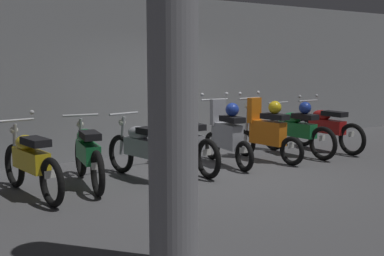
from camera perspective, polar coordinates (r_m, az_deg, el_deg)
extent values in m
plane|color=#4C4C4F|center=(8.00, 4.49, -5.60)|extent=(80.00, 80.00, 0.00)
cube|color=gray|center=(9.98, -4.59, 6.30)|extent=(16.00, 0.30, 3.18)
torus|color=black|center=(7.64, -20.30, -4.22)|extent=(0.17, 0.66, 0.65)
torus|color=black|center=(6.46, -16.29, -6.21)|extent=(0.17, 0.66, 0.65)
cube|color=gold|center=(7.00, -18.54, -3.62)|extent=(0.33, 0.85, 0.28)
ellipsoid|color=gold|center=(7.11, -19.08, -1.67)|extent=(0.31, 0.47, 0.22)
cube|color=black|center=(6.79, -18.07, -1.55)|extent=(0.30, 0.55, 0.10)
cylinder|color=#B7BABF|center=(7.43, -20.28, 0.85)|extent=(0.56, 0.11, 0.04)
sphere|color=#B7BABF|center=(7.51, -18.45, 1.77)|extent=(0.07, 0.07, 0.07)
cylinder|color=#B7BABF|center=(7.53, -20.28, -1.91)|extent=(0.08, 0.17, 0.65)
sphere|color=silver|center=(7.50, -20.36, -0.25)|extent=(0.12, 0.12, 0.12)
cube|color=white|center=(6.46, -16.42, -5.30)|extent=(0.16, 0.03, 0.10)
torus|color=black|center=(8.06, -13.07, -3.32)|extent=(0.20, 0.66, 0.65)
torus|color=black|center=(6.81, -11.12, -5.31)|extent=(0.20, 0.66, 0.65)
cube|color=#197238|center=(7.39, -12.22, -2.79)|extent=(0.36, 0.86, 0.28)
ellipsoid|color=#197238|center=(7.51, -12.50, -0.94)|extent=(0.33, 0.48, 0.22)
cube|color=black|center=(7.17, -12.01, -0.85)|extent=(0.33, 0.55, 0.10)
cylinder|color=#B7BABF|center=(7.85, -13.09, 1.49)|extent=(0.56, 0.13, 0.04)
cylinder|color=#B7BABF|center=(7.95, -13.07, -1.12)|extent=(0.08, 0.17, 0.65)
sphere|color=silver|center=(7.92, -13.12, 0.45)|extent=(0.12, 0.12, 0.12)
cube|color=white|center=(6.81, -11.19, -4.45)|extent=(0.16, 0.04, 0.10)
torus|color=black|center=(8.16, -8.43, -3.06)|extent=(0.21, 0.66, 0.65)
torus|color=black|center=(7.15, -2.38, -4.53)|extent=(0.21, 0.66, 0.65)
cube|color=#9EA0A8|center=(7.61, -5.63, -2.35)|extent=(0.37, 0.86, 0.28)
ellipsoid|color=#9EA0A8|center=(7.69, -6.37, -0.59)|extent=(0.34, 0.48, 0.22)
cube|color=black|center=(7.42, -4.79, -0.41)|extent=(0.33, 0.56, 0.10)
cylinder|color=#B7BABF|center=(7.97, -8.10, 1.71)|extent=(0.56, 0.14, 0.04)
cylinder|color=#B7BABF|center=(8.06, -8.26, -0.88)|extent=(0.08, 0.17, 0.65)
sphere|color=silver|center=(8.03, -8.30, 0.67)|extent=(0.12, 0.12, 0.12)
cube|color=white|center=(7.15, -2.53, -3.71)|extent=(0.16, 0.04, 0.10)
torus|color=black|center=(8.76, -2.98, -2.23)|extent=(0.09, 0.65, 0.65)
torus|color=black|center=(7.68, 1.90, -3.66)|extent=(0.09, 0.65, 0.65)
cube|color=#9EA0A8|center=(8.18, -0.71, -1.59)|extent=(0.22, 0.83, 0.28)
ellipsoid|color=#9EA0A8|center=(8.28, -1.29, 0.06)|extent=(0.26, 0.44, 0.22)
cube|color=black|center=(7.99, -0.01, 0.21)|extent=(0.24, 0.52, 0.10)
cylinder|color=#B7BABF|center=(8.58, -2.66, 2.21)|extent=(0.56, 0.04, 0.04)
sphere|color=#B7BABF|center=(8.44, -4.19, 2.79)|extent=(0.07, 0.07, 0.07)
sphere|color=#B7BABF|center=(8.70, -1.19, 2.96)|extent=(0.07, 0.07, 0.07)
cylinder|color=#B7BABF|center=(8.67, -2.82, -0.20)|extent=(0.06, 0.16, 0.65)
sphere|color=silver|center=(8.64, -2.83, 1.25)|extent=(0.12, 0.12, 0.12)
cube|color=white|center=(7.68, 1.79, -2.90)|extent=(0.16, 0.01, 0.10)
torus|color=black|center=(9.21, 2.37, -2.11)|extent=(0.15, 0.54, 0.53)
torus|color=black|center=(8.23, 6.22, -3.34)|extent=(0.15, 0.54, 0.53)
cube|color=#9EA0A8|center=(8.67, 4.21, -0.94)|extent=(0.30, 0.76, 0.44)
cube|color=#9EA0A8|center=(8.91, 3.11, 1.91)|extent=(0.29, 0.15, 0.48)
cube|color=black|center=(8.49, 4.78, 1.05)|extent=(0.30, 0.54, 0.10)
cylinder|color=#B7BABF|center=(9.01, 2.68, 3.38)|extent=(0.56, 0.10, 0.04)
sphere|color=#B7BABF|center=(8.88, 1.22, 3.97)|extent=(0.07, 0.07, 0.07)
sphere|color=#B7BABF|center=(9.14, 4.12, 4.06)|extent=(0.07, 0.07, 0.07)
cylinder|color=#B7BABF|center=(9.10, 2.52, 0.45)|extent=(0.07, 0.15, 0.85)
sphere|color=silver|center=(9.07, 2.54, 2.46)|extent=(0.12, 0.12, 0.12)
cube|color=white|center=(8.23, 6.15, -2.63)|extent=(0.16, 0.03, 0.10)
sphere|color=#1E389E|center=(8.47, 4.79, 2.19)|extent=(0.24, 0.24, 0.24)
torus|color=black|center=(9.57, 6.30, -1.77)|extent=(0.16, 0.54, 0.53)
torus|color=black|center=(8.84, 11.76, -2.69)|extent=(0.16, 0.54, 0.53)
cube|color=orange|center=(9.15, 8.96, -0.55)|extent=(0.32, 0.76, 0.44)
cube|color=orange|center=(9.33, 7.40, 2.12)|extent=(0.29, 0.16, 0.48)
cube|color=black|center=(9.01, 9.78, 1.35)|extent=(0.31, 0.55, 0.10)
cylinder|color=#B7BABF|center=(9.40, 6.79, 3.52)|extent=(0.56, 0.11, 0.04)
sphere|color=#B7BABF|center=(9.20, 5.71, 4.07)|extent=(0.07, 0.07, 0.07)
sphere|color=#B7BABF|center=(9.58, 7.86, 4.18)|extent=(0.07, 0.07, 0.07)
cylinder|color=#B7BABF|center=(9.48, 6.54, 0.70)|extent=(0.08, 0.15, 0.85)
sphere|color=silver|center=(9.44, 6.57, 2.63)|extent=(0.12, 0.12, 0.12)
cube|color=white|center=(8.83, 11.66, -2.04)|extent=(0.16, 0.03, 0.10)
sphere|color=gold|center=(8.99, 9.80, 2.43)|extent=(0.24, 0.24, 0.24)
torus|color=black|center=(10.29, 9.67, -0.81)|extent=(0.12, 0.65, 0.65)
torus|color=black|center=(9.43, 15.27, -1.77)|extent=(0.12, 0.65, 0.65)
cube|color=#197238|center=(9.82, 12.38, -0.18)|extent=(0.26, 0.84, 0.28)
ellipsoid|color=#197238|center=(9.90, 11.75, 1.18)|extent=(0.28, 0.45, 0.22)
cube|color=black|center=(9.67, 13.23, 1.34)|extent=(0.26, 0.53, 0.10)
cylinder|color=#B7BABF|center=(10.14, 10.17, 2.97)|extent=(0.56, 0.06, 0.04)
cylinder|color=#B7BABF|center=(10.21, 9.92, 0.92)|extent=(0.06, 0.16, 0.65)
sphere|color=silver|center=(10.19, 9.95, 2.15)|extent=(0.12, 0.12, 0.12)
cube|color=white|center=(9.44, 15.17, -1.15)|extent=(0.16, 0.02, 0.10)
sphere|color=#1E389E|center=(9.65, 13.26, 2.34)|extent=(0.24, 0.24, 0.24)
torus|color=black|center=(10.93, 13.09, -0.41)|extent=(0.10, 0.65, 0.65)
torus|color=black|center=(10.09, 18.46, -1.28)|extent=(0.10, 0.65, 0.65)
cube|color=red|center=(10.47, 15.71, 0.20)|extent=(0.23, 0.83, 0.28)
ellipsoid|color=red|center=(10.55, 15.11, 1.48)|extent=(0.26, 0.44, 0.22)
cube|color=black|center=(10.32, 16.53, 1.63)|extent=(0.25, 0.52, 0.10)
cylinder|color=#B7BABF|center=(10.78, 13.61, 3.16)|extent=(0.56, 0.04, 0.04)
sphere|color=#B7BABF|center=(10.58, 12.66, 3.65)|extent=(0.07, 0.07, 0.07)
sphere|color=#B7BABF|center=(10.96, 14.55, 3.73)|extent=(0.07, 0.07, 0.07)
cylinder|color=#B7BABF|center=(10.85, 13.34, 1.23)|extent=(0.06, 0.16, 0.65)
sphere|color=silver|center=(10.83, 13.38, 2.39)|extent=(0.12, 0.12, 0.12)
cube|color=white|center=(10.09, 18.36, -0.70)|extent=(0.16, 0.01, 0.10)
cylinder|color=gray|center=(4.16, -2.28, 4.12)|extent=(0.44, 0.44, 3.18)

